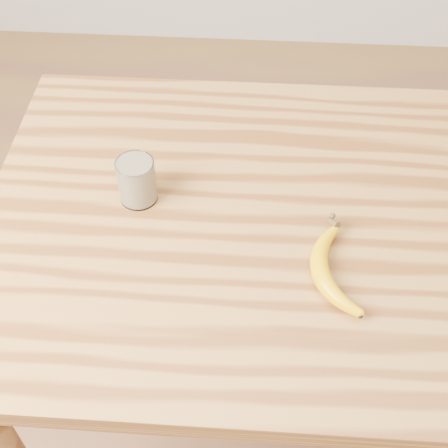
{
  "coord_description": "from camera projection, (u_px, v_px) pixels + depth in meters",
  "views": [
    {
      "loc": [
        -0.11,
        -0.76,
        1.74
      ],
      "look_at": [
        -0.16,
        -0.05,
        0.93
      ],
      "focal_mm": 50.0,
      "sensor_mm": 36.0,
      "label": 1
    }
  ],
  "objects": [
    {
      "name": "banana",
      "position": [
        320.0,
        272.0,
        1.02
      ],
      "size": [
        0.14,
        0.27,
        0.03
      ],
      "primitive_type": null,
      "rotation": [
        0.0,
        0.0,
        0.18
      ],
      "color": "#DEA500",
      "rests_on": "table"
    },
    {
      "name": "smoothie_glass",
      "position": [
        137.0,
        180.0,
        1.12
      ],
      "size": [
        0.07,
        0.07,
        0.09
      ],
      "color": "white",
      "rests_on": "table"
    },
    {
      "name": "table",
      "position": [
        306.0,
        263.0,
        1.22
      ],
      "size": [
        1.2,
        0.8,
        0.9
      ],
      "color": "olive",
      "rests_on": "ground"
    }
  ]
}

